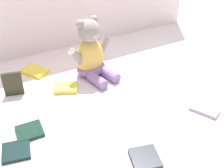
# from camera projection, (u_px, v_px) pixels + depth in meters

# --- Properties ---
(ground_plane) EXTENTS (3.20, 3.20, 0.00)m
(ground_plane) POSITION_uv_depth(u_px,v_px,m) (101.00, 91.00, 1.30)
(ground_plane) COLOR silver
(teddy_bear) EXTENTS (0.25, 0.24, 0.30)m
(teddy_bear) POSITION_uv_depth(u_px,v_px,m) (91.00, 55.00, 1.35)
(teddy_bear) COLOR #E5B24C
(teddy_bear) RESTS_ON ground_plane
(book_case_0) EXTENTS (0.11, 0.13, 0.01)m
(book_case_0) POSITION_uv_depth(u_px,v_px,m) (205.00, 109.00, 1.18)
(book_case_0) COLOR #A194AC
(book_case_0) RESTS_ON ground_plane
(book_case_1) EXTENTS (0.14, 0.15, 0.02)m
(book_case_1) POSITION_uv_depth(u_px,v_px,m) (35.00, 71.00, 1.42)
(book_case_1) COLOR yellow
(book_case_1) RESTS_ON ground_plane
(book_case_2) EXTENTS (0.09, 0.04, 0.11)m
(book_case_2) POSITION_uv_depth(u_px,v_px,m) (13.00, 84.00, 1.25)
(book_case_2) COLOR #2B2B19
(book_case_2) RESTS_ON ground_plane
(book_case_3) EXTENTS (0.10, 0.09, 0.02)m
(book_case_3) POSITION_uv_depth(u_px,v_px,m) (30.00, 131.00, 1.08)
(book_case_3) COLOR black
(book_case_3) RESTS_ON ground_plane
(book_case_4) EXTENTS (0.11, 0.11, 0.01)m
(book_case_4) POSITION_uv_depth(u_px,v_px,m) (16.00, 151.00, 1.00)
(book_case_4) COLOR black
(book_case_4) RESTS_ON ground_plane
(book_case_5) EXTENTS (0.13, 0.11, 0.02)m
(book_case_5) POSITION_uv_depth(u_px,v_px,m) (66.00, 88.00, 1.30)
(book_case_5) COLOR yellow
(book_case_5) RESTS_ON ground_plane
(book_case_6) EXTENTS (0.12, 0.12, 0.02)m
(book_case_6) POSITION_uv_depth(u_px,v_px,m) (145.00, 158.00, 0.97)
(book_case_6) COLOR #292C32
(book_case_6) RESTS_ON ground_plane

